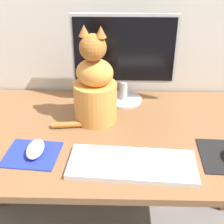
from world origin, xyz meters
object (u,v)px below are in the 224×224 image
Objects in this scene: keyboard at (132,164)px; cat at (95,88)px; monitor at (124,56)px; computer_mouse_left at (35,149)px.

cat is (-0.14, 0.30, 0.13)m from keyboard.
monitor is 1.05× the size of keyboard.
cat is at bearing 51.08° from computer_mouse_left.
monitor is 4.07× the size of computer_mouse_left.
keyboard is (0.03, -0.47, -0.20)m from monitor.
computer_mouse_left is 0.28× the size of cat.
keyboard is at bearing -51.04° from cat.
monitor is at bearing 69.77° from cat.
monitor reaches higher than computer_mouse_left.
computer_mouse_left is (-0.30, -0.41, -0.19)m from monitor.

